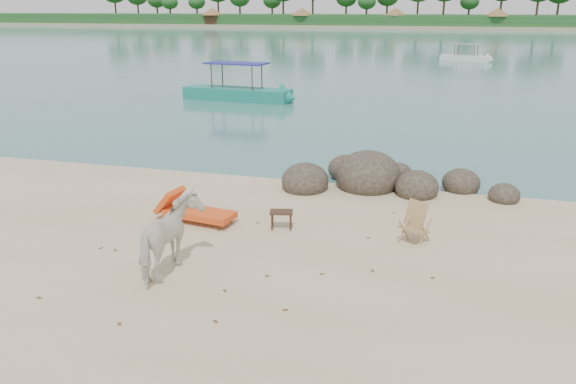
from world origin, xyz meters
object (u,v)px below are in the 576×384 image
(cow, at_px, (171,239))
(boat_near, at_px, (237,69))
(lounge_chair, at_px, (200,211))
(boulders, at_px, (375,179))
(side_table, at_px, (281,221))
(deck_chair, at_px, (415,225))

(cow, height_order, boat_near, boat_near)
(cow, relative_size, lounge_chair, 0.82)
(boulders, relative_size, cow, 3.70)
(cow, height_order, side_table, cow)
(cow, distance_m, boat_near, 21.85)
(lounge_chair, relative_size, boat_near, 0.31)
(cow, xyz_separation_m, side_table, (1.43, 2.78, -0.52))
(boulders, xyz_separation_m, lounge_chair, (-3.74, -3.89, 0.06))
(side_table, height_order, deck_chair, deck_chair)
(boulders, distance_m, boat_near, 17.22)
(cow, xyz_separation_m, deck_chair, (4.47, 2.77, -0.31))
(boulders, relative_size, lounge_chair, 3.05)
(boulders, height_order, lounge_chair, boulders)
(lounge_chair, distance_m, boat_near, 19.15)
(deck_chair, bearing_deg, cow, -113.01)
(boulders, xyz_separation_m, deck_chair, (1.31, -3.79, 0.17))
(cow, height_order, deck_chair, cow)
(boulders, bearing_deg, lounge_chair, -133.91)
(lounge_chair, relative_size, deck_chair, 2.46)
(lounge_chair, xyz_separation_m, deck_chair, (5.06, 0.10, 0.11))
(boulders, distance_m, lounge_chair, 5.40)
(lounge_chair, height_order, deck_chair, deck_chair)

